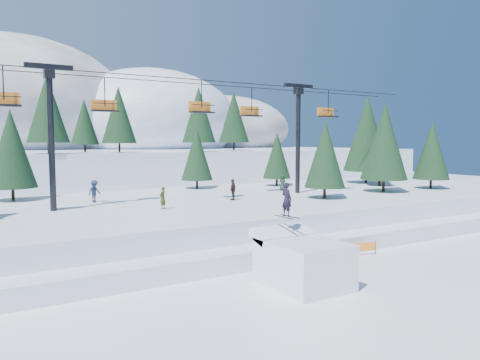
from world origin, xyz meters
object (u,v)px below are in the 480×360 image
jump_kicker (302,261)px  banner_near (356,247)px  banner_far (370,240)px  chairlift (181,118)px

jump_kicker → banner_near: size_ratio=1.92×
jump_kicker → banner_far: 10.63m
chairlift → banner_far: chairlift is taller
banner_far → banner_near: bearing=-155.1°
chairlift → banner_far: (8.88, -12.25, -8.78)m
banner_near → jump_kicker: bearing=-156.1°
banner_near → chairlift: bearing=114.8°
chairlift → banner_far: bearing=-54.1°
banner_far → jump_kicker: bearing=-155.8°
banner_near → banner_far: size_ratio=0.98×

